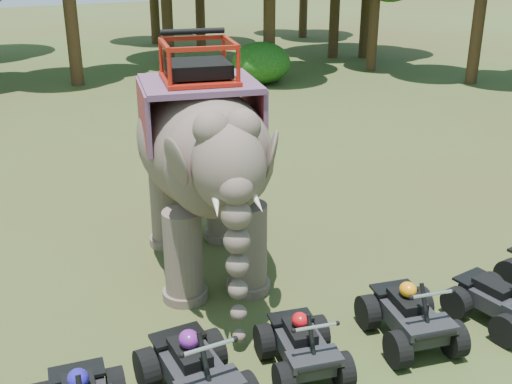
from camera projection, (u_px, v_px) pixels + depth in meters
The scene contains 7 objects.
ground at pixel (283, 311), 11.71m from camera, with size 110.00×110.00×0.00m, color #47381E.
elephant at pixel (203, 158), 12.43m from camera, with size 2.46×5.58×4.69m, color brown, non-canonical shape.
atv_1 at pixel (194, 362), 9.24m from camera, with size 1.33×1.83×1.35m, color black, non-canonical shape.
atv_2 at pixel (303, 339), 9.91m from camera, with size 1.16×1.59×1.18m, color black, non-canonical shape.
atv_3 at pixel (411, 308), 10.63m from camera, with size 1.25×1.71×1.27m, color black, non-canonical shape.
atv_4 at pixel (500, 292), 11.17m from camera, with size 1.17×1.60×1.19m, color black, non-canonical shape.
tree_3 at pixel (375, 2), 30.62m from camera, with size 4.60×4.60×6.57m, color #195114, non-canonical shape.
Camera 1 is at (-4.65, -8.89, 6.44)m, focal length 45.00 mm.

